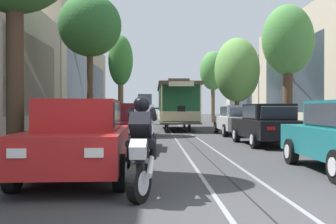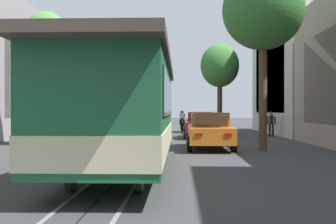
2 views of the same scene
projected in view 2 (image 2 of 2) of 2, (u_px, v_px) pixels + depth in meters
ground_plane at (134, 161)px, 12.44m from camera, size 160.00×160.00×0.00m
trolley_track_rails at (119, 177)px, 9.49m from camera, size 1.14×57.56×0.01m
parked_car_red_near_left at (200, 122)px, 29.02m from camera, size 2.08×4.40×1.58m
parked_car_maroon_second_left at (201, 125)px, 23.21m from camera, size 2.13×4.42×1.58m
parked_car_orange_mid_left at (209, 130)px, 16.50m from camera, size 2.01×4.36×1.58m
parked_car_teal_near_right at (123, 122)px, 28.72m from camera, size 2.05×4.38×1.58m
parked_car_black_second_right at (105, 126)px, 22.12m from camera, size 2.10×4.40×1.58m
parked_car_silver_mid_right at (79, 131)px, 16.38m from camera, size 2.03×4.37×1.58m
street_tree_kerb_left_near at (220, 66)px, 28.40m from camera, size 2.89×2.37×6.67m
street_tree_kerb_left_second at (263, 11)px, 15.69m from camera, size 3.35×3.23×7.48m
street_tree_kerb_right_near at (91, 47)px, 27.24m from camera, size 3.46×3.13×8.04m
street_tree_kerb_right_second at (46, 50)px, 18.26m from camera, size 2.51×2.04×6.43m
cable_car_trolley at (121, 110)px, 9.82m from camera, size 2.59×9.14×3.28m
motorcycle_with_rider at (182, 121)px, 30.71m from camera, size 0.53×1.89×1.65m
pedestrian_on_left_pavement at (271, 123)px, 24.17m from camera, size 0.55×0.37×1.61m
pedestrian_crossing_far at (50, 124)px, 21.13m from camera, size 0.55×0.35×1.59m
fire_hydrant at (217, 127)px, 28.79m from camera, size 0.40×0.22×0.84m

